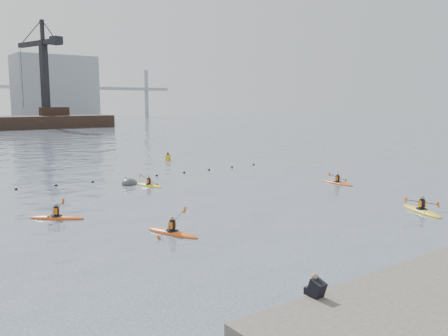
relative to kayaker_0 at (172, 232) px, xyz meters
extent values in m
plane|color=#363E4E|center=(4.61, -4.85, -0.10)|extent=(400.00, 400.00, 0.00)
cube|color=black|center=(-0.89, -10.65, 0.68)|extent=(0.38, 0.60, 0.67)
cube|color=black|center=(-0.89, -10.43, 0.52)|extent=(0.34, 0.40, 0.24)
sphere|color=#8C6651|center=(-0.89, -10.55, 1.06)|extent=(0.21, 0.21, 0.21)
sphere|color=black|center=(-3.39, 17.87, -0.07)|extent=(0.24, 0.24, 0.24)
sphere|color=black|center=(-0.39, 17.73, -0.07)|extent=(0.24, 0.24, 0.24)
sphere|color=black|center=(2.61, 17.56, -0.07)|extent=(0.24, 0.24, 0.24)
sphere|color=black|center=(5.61, 17.43, -0.07)|extent=(0.24, 0.24, 0.24)
sphere|color=black|center=(8.61, 17.40, -0.07)|extent=(0.24, 0.24, 0.24)
sphere|color=black|center=(11.61, 17.49, -0.07)|extent=(0.24, 0.24, 0.24)
sphere|color=black|center=(14.61, 17.65, -0.07)|extent=(0.24, 0.24, 0.24)
sphere|color=black|center=(17.61, 17.81, -0.07)|extent=(0.24, 0.24, 0.24)
sphere|color=black|center=(20.61, 17.90, -0.07)|extent=(0.24, 0.24, 0.24)
cube|color=black|center=(26.61, 105.15, 4.10)|extent=(7.00, 3.00, 2.20)
cube|color=black|center=(24.61, 105.15, 12.50)|extent=(1.96, 1.96, 19.00)
cube|color=black|center=(23.95, 107.61, 21.40)|extent=(5.56, 16.73, 1.20)
cube|color=black|center=(26.15, 99.40, 21.40)|extent=(2.80, 3.08, 2.00)
cube|color=black|center=(24.61, 105.15, 24.50)|extent=(0.98, 0.98, 5.00)
cube|color=gray|center=(39.61, 145.15, 10.90)|extent=(26.00, 14.00, 22.00)
cube|color=gray|center=(59.61, 165.15, 11.90)|extent=(70.00, 2.00, 1.20)
cylinder|color=gray|center=(34.61, 165.15, 9.90)|extent=(1.60, 1.60, 20.00)
cylinder|color=gray|center=(84.61, 165.15, 9.90)|extent=(1.60, 1.60, 20.00)
ellipsoid|color=#DA4F14|center=(0.00, 0.00, -0.06)|extent=(1.72, 3.32, 0.33)
cylinder|color=black|center=(0.00, 0.00, 0.07)|extent=(0.79, 0.79, 0.06)
cylinder|color=black|center=(0.00, 0.00, 0.36)|extent=(0.31, 0.31, 0.53)
cube|color=#D0640B|center=(0.00, 0.00, 0.38)|extent=(0.42, 0.34, 0.35)
sphere|color=#8C6651|center=(0.00, 0.00, 0.72)|extent=(0.22, 0.22, 0.22)
cylinder|color=black|center=(0.00, 0.00, 0.46)|extent=(1.91, 0.71, 1.10)
cube|color=#D85914|center=(-0.99, -0.35, -0.03)|extent=(0.25, 0.21, 0.33)
cube|color=#D85914|center=(0.99, 0.35, 0.96)|extent=(0.25, 0.21, 0.33)
ellipsoid|color=yellow|center=(14.81, -4.95, -0.06)|extent=(2.10, 3.61, 0.36)
cylinder|color=black|center=(14.81, -4.95, 0.09)|extent=(0.89, 0.89, 0.07)
cylinder|color=black|center=(14.81, -4.95, 0.41)|extent=(0.34, 0.34, 0.59)
cube|color=#D0640B|center=(14.81, -4.95, 0.43)|extent=(0.47, 0.39, 0.38)
sphere|color=#8C6651|center=(14.81, -4.95, 0.80)|extent=(0.24, 0.24, 0.24)
cylinder|color=black|center=(14.81, -4.95, 0.52)|extent=(2.27, 1.01, 0.49)
cube|color=#D85914|center=(13.76, -4.50, 0.73)|extent=(0.18, 0.20, 0.39)
cube|color=#D85914|center=(15.87, -5.41, 0.31)|extent=(0.18, 0.20, 0.39)
ellipsoid|color=#CC4C13|center=(-3.77, 6.77, -0.06)|extent=(2.90, 2.62, 0.33)
cylinder|color=black|center=(-3.77, 6.77, 0.07)|extent=(0.86, 0.86, 0.06)
cylinder|color=black|center=(-3.77, 6.77, 0.36)|extent=(0.31, 0.31, 0.53)
cube|color=#D0640B|center=(-3.77, 6.77, 0.38)|extent=(0.41, 0.42, 0.35)
sphere|color=#8C6651|center=(-3.77, 6.77, 0.71)|extent=(0.21, 0.21, 0.21)
cylinder|color=black|center=(-3.77, 6.77, 0.46)|extent=(1.45, 1.69, 0.56)
cube|color=#D85914|center=(-4.45, 5.98, 0.22)|extent=(0.19, 0.19, 0.35)
cube|color=#D85914|center=(-3.09, 7.56, 0.70)|extent=(0.19, 0.19, 0.35)
ellipsoid|color=yellow|center=(5.60, 13.20, -0.06)|extent=(1.30, 2.93, 0.29)
cylinder|color=black|center=(5.60, 13.20, 0.05)|extent=(0.66, 0.66, 0.05)
cylinder|color=black|center=(5.60, 13.20, 0.30)|extent=(0.27, 0.27, 0.47)
cube|color=#D0640B|center=(5.60, 13.20, 0.32)|extent=(0.36, 0.27, 0.31)
sphere|color=#8C6651|center=(5.60, 13.20, 0.62)|extent=(0.19, 0.19, 0.19)
cylinder|color=black|center=(5.60, 13.20, 0.39)|extent=(1.65, 0.47, 1.07)
cube|color=#D85914|center=(4.72, 12.96, 0.88)|extent=(0.22, 0.17, 0.28)
cube|color=#D85914|center=(6.49, 13.43, -0.09)|extent=(0.22, 0.17, 0.28)
ellipsoid|color=#DB4F14|center=(18.61, 4.80, -0.06)|extent=(0.69, 3.16, 0.32)
cylinder|color=black|center=(18.61, 4.80, 0.07)|extent=(0.60, 0.60, 0.06)
cylinder|color=black|center=(18.61, 4.80, 0.34)|extent=(0.30, 0.30, 0.51)
cube|color=#D0640B|center=(18.61, 4.80, 0.36)|extent=(0.36, 0.22, 0.33)
sphere|color=#8C6651|center=(18.61, 4.80, 0.69)|extent=(0.21, 0.21, 0.21)
cylinder|color=black|center=(18.61, 4.80, 0.44)|extent=(2.05, 0.08, 0.76)
cube|color=#D85914|center=(19.61, 4.78, 0.10)|extent=(0.16, 0.14, 0.33)
cube|color=#D85914|center=(17.60, 4.82, 0.78)|extent=(0.16, 0.14, 0.33)
ellipsoid|color=#383A3C|center=(4.79, 15.02, -0.10)|extent=(2.38, 2.35, 1.39)
cylinder|color=gold|center=(15.26, 26.87, 0.17)|extent=(0.62, 0.62, 0.80)
cone|color=black|center=(15.26, 26.87, 0.74)|extent=(0.39, 0.39, 0.31)
camera|label=1|loc=(-11.98, -20.53, 6.66)|focal=38.00mm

